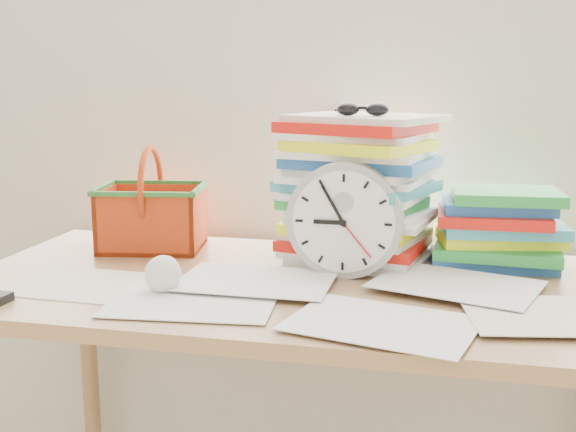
% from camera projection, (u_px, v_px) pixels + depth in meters
% --- Properties ---
extents(curtain, '(2.40, 0.01, 2.50)m').
position_uv_depth(curtain, '(331.00, 19.00, 1.74)').
color(curtain, silver).
rests_on(curtain, room_shell).
extents(desk, '(1.40, 0.70, 0.75)m').
position_uv_depth(desk, '(297.00, 316.00, 1.50)').
color(desk, '#997047').
rests_on(desk, ground).
extents(paper_stack, '(0.39, 0.35, 0.33)m').
position_uv_depth(paper_stack, '(361.00, 189.00, 1.62)').
color(paper_stack, white).
rests_on(paper_stack, desk).
extents(clock, '(0.24, 0.05, 0.24)m').
position_uv_depth(clock, '(345.00, 220.00, 1.50)').
color(clock, '#A2A2A2').
rests_on(clock, desk).
extents(sunglasses, '(0.13, 0.11, 0.03)m').
position_uv_depth(sunglasses, '(362.00, 109.00, 1.54)').
color(sunglasses, black).
rests_on(sunglasses, paper_stack).
extents(book_stack, '(0.30, 0.24, 0.17)m').
position_uv_depth(book_stack, '(495.00, 227.00, 1.60)').
color(book_stack, white).
rests_on(book_stack, desk).
extents(basket, '(0.28, 0.23, 0.25)m').
position_uv_depth(basket, '(151.00, 199.00, 1.74)').
color(basket, '#D54514').
rests_on(basket, desk).
extents(crumpled_ball, '(0.07, 0.07, 0.07)m').
position_uv_depth(crumpled_ball, '(163.00, 274.00, 1.41)').
color(crumpled_ball, white).
rests_on(crumpled_ball, desk).
extents(scattered_papers, '(1.26, 0.42, 0.02)m').
position_uv_depth(scattered_papers, '(297.00, 278.00, 1.48)').
color(scattered_papers, white).
rests_on(scattered_papers, desk).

